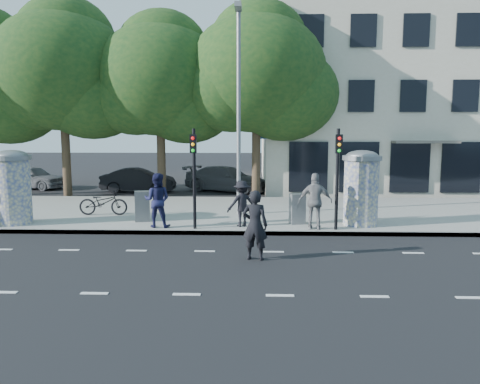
{
  "coord_description": "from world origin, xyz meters",
  "views": [
    {
      "loc": [
        1.47,
        -11.8,
        3.51
      ],
      "look_at": [
        0.96,
        3.5,
        1.47
      ],
      "focal_mm": 35.0,
      "sensor_mm": 36.0,
      "label": 1
    }
  ],
  "objects_px": {
    "ped_c": "(157,200)",
    "man_road": "(255,225)",
    "traffic_pole_near": "(194,168)",
    "car_mid": "(138,180)",
    "street_lamp": "(239,96)",
    "cabinet_right": "(297,209)",
    "ad_column_left": "(13,185)",
    "car_right": "(226,179)",
    "ped_d": "(242,203)",
    "ad_column_right": "(361,186)",
    "traffic_pole_far": "(338,169)",
    "cabinet_left": "(142,206)",
    "bicycle": "(103,202)",
    "car_left": "(32,177)",
    "ped_e": "(315,201)"
  },
  "relations": [
    {
      "from": "ped_c",
      "to": "man_road",
      "type": "relative_size",
      "value": 0.99
    },
    {
      "from": "traffic_pole_near",
      "to": "car_mid",
      "type": "height_order",
      "value": "traffic_pole_near"
    },
    {
      "from": "car_left",
      "to": "car_right",
      "type": "bearing_deg",
      "value": -79.69
    },
    {
      "from": "traffic_pole_near",
      "to": "car_mid",
      "type": "distance_m",
      "value": 11.53
    },
    {
      "from": "ped_c",
      "to": "man_road",
      "type": "distance_m",
      "value": 4.86
    },
    {
      "from": "ad_column_left",
      "to": "traffic_pole_far",
      "type": "bearing_deg",
      "value": -3.55
    },
    {
      "from": "traffic_pole_near",
      "to": "cabinet_left",
      "type": "distance_m",
      "value": 2.9
    },
    {
      "from": "traffic_pole_far",
      "to": "street_lamp",
      "type": "bearing_deg",
      "value": 140.12
    },
    {
      "from": "ped_c",
      "to": "cabinet_right",
      "type": "distance_m",
      "value": 4.97
    },
    {
      "from": "street_lamp",
      "to": "car_right",
      "type": "height_order",
      "value": "street_lamp"
    },
    {
      "from": "man_road",
      "to": "bicycle",
      "type": "relative_size",
      "value": 1.0
    },
    {
      "from": "ped_d",
      "to": "ped_e",
      "type": "relative_size",
      "value": 0.84
    },
    {
      "from": "cabinet_right",
      "to": "car_right",
      "type": "xyz_separation_m",
      "value": [
        -3.18,
        10.01,
        0.02
      ]
    },
    {
      "from": "bicycle",
      "to": "street_lamp",
      "type": "bearing_deg",
      "value": -87.03
    },
    {
      "from": "traffic_pole_far",
      "to": "ped_d",
      "type": "height_order",
      "value": "traffic_pole_far"
    },
    {
      "from": "ped_d",
      "to": "cabinet_left",
      "type": "relative_size",
      "value": 1.44
    },
    {
      "from": "ped_d",
      "to": "car_mid",
      "type": "height_order",
      "value": "ped_d"
    },
    {
      "from": "traffic_pole_near",
      "to": "ped_c",
      "type": "relative_size",
      "value": 1.8
    },
    {
      "from": "man_road",
      "to": "traffic_pole_far",
      "type": "bearing_deg",
      "value": -118.34
    },
    {
      "from": "street_lamp",
      "to": "car_mid",
      "type": "height_order",
      "value": "street_lamp"
    },
    {
      "from": "ad_column_right",
      "to": "ped_d",
      "type": "height_order",
      "value": "ad_column_right"
    },
    {
      "from": "street_lamp",
      "to": "cabinet_right",
      "type": "height_order",
      "value": "street_lamp"
    },
    {
      "from": "traffic_pole_far",
      "to": "car_left",
      "type": "xyz_separation_m",
      "value": [
        -16.1,
        11.76,
        -1.53
      ]
    },
    {
      "from": "ad_column_right",
      "to": "car_right",
      "type": "bearing_deg",
      "value": 118.14
    },
    {
      "from": "man_road",
      "to": "bicycle",
      "type": "xyz_separation_m",
      "value": [
        -6.02,
        5.7,
        -0.3
      ]
    },
    {
      "from": "traffic_pole_near",
      "to": "cabinet_right",
      "type": "bearing_deg",
      "value": 15.67
    },
    {
      "from": "ped_e",
      "to": "bicycle",
      "type": "height_order",
      "value": "ped_e"
    },
    {
      "from": "cabinet_right",
      "to": "car_mid",
      "type": "bearing_deg",
      "value": 117.06
    },
    {
      "from": "cabinet_left",
      "to": "bicycle",
      "type": "bearing_deg",
      "value": 133.41
    },
    {
      "from": "ad_column_left",
      "to": "ad_column_right",
      "type": "distance_m",
      "value": 12.4
    },
    {
      "from": "car_mid",
      "to": "car_left",
      "type": "bearing_deg",
      "value": 76.72
    },
    {
      "from": "ped_c",
      "to": "ped_e",
      "type": "height_order",
      "value": "ped_e"
    },
    {
      "from": "ad_column_left",
      "to": "ped_e",
      "type": "distance_m",
      "value": 10.72
    },
    {
      "from": "ped_d",
      "to": "car_right",
      "type": "distance_m",
      "value": 10.58
    },
    {
      "from": "ad_column_right",
      "to": "street_lamp",
      "type": "xyz_separation_m",
      "value": [
        -4.4,
        1.93,
        3.26
      ]
    },
    {
      "from": "car_left",
      "to": "car_mid",
      "type": "relative_size",
      "value": 1.0
    },
    {
      "from": "ad_column_left",
      "to": "car_right",
      "type": "bearing_deg",
      "value": 55.83
    },
    {
      "from": "car_left",
      "to": "ad_column_left",
      "type": "bearing_deg",
      "value": -142.98
    },
    {
      "from": "bicycle",
      "to": "car_mid",
      "type": "relative_size",
      "value": 0.47
    },
    {
      "from": "traffic_pole_near",
      "to": "traffic_pole_far",
      "type": "bearing_deg",
      "value": 0.0
    },
    {
      "from": "ad_column_left",
      "to": "man_road",
      "type": "relative_size",
      "value": 1.39
    },
    {
      "from": "bicycle",
      "to": "car_left",
      "type": "bearing_deg",
      "value": 37.71
    },
    {
      "from": "traffic_pole_far",
      "to": "cabinet_left",
      "type": "bearing_deg",
      "value": 169.36
    },
    {
      "from": "ped_d",
      "to": "cabinet_right",
      "type": "distance_m",
      "value": 2.06
    },
    {
      "from": "traffic_pole_near",
      "to": "ad_column_left",
      "type": "bearing_deg",
      "value": 173.89
    },
    {
      "from": "ad_column_left",
      "to": "man_road",
      "type": "xyz_separation_m",
      "value": [
        8.66,
        -3.91,
        -0.58
      ]
    },
    {
      "from": "car_right",
      "to": "traffic_pole_far",
      "type": "bearing_deg",
      "value": -134.03
    },
    {
      "from": "cabinet_right",
      "to": "traffic_pole_far",
      "type": "bearing_deg",
      "value": -52.86
    },
    {
      "from": "ad_column_right",
      "to": "man_road",
      "type": "bearing_deg",
      "value": -132.31
    },
    {
      "from": "cabinet_left",
      "to": "car_right",
      "type": "height_order",
      "value": "car_right"
    }
  ]
}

